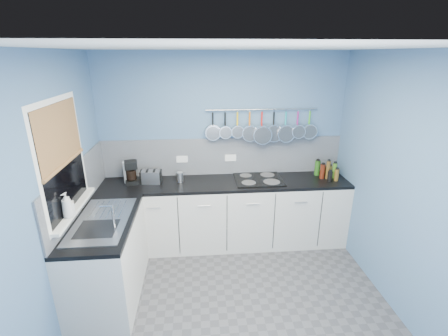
{
  "coord_description": "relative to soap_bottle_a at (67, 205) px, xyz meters",
  "views": [
    {
      "loc": [
        -0.33,
        -2.58,
        2.46
      ],
      "look_at": [
        -0.05,
        0.75,
        1.25
      ],
      "focal_mm": 25.47,
      "sensor_mm": 36.0,
      "label": 1
    }
  ],
  "objects": [
    {
      "name": "floor",
      "position": [
        1.53,
        -0.11,
        -1.18
      ],
      "size": [
        3.2,
        3.0,
        0.02
      ],
      "primitive_type": "cube",
      "color": "#47474C",
      "rests_on": "ground"
    },
    {
      "name": "ceiling",
      "position": [
        1.53,
        -0.11,
        1.34
      ],
      "size": [
        3.2,
        3.0,
        0.02
      ],
      "primitive_type": "cube",
      "color": "white",
      "rests_on": "ground"
    },
    {
      "name": "wall_back",
      "position": [
        1.53,
        1.4,
        0.08
      ],
      "size": [
        3.2,
        0.02,
        2.5
      ],
      "primitive_type": "cube",
      "color": "#496B94",
      "rests_on": "ground"
    },
    {
      "name": "wall_front",
      "position": [
        1.53,
        -1.62,
        0.08
      ],
      "size": [
        3.2,
        0.02,
        2.5
      ],
      "primitive_type": "cube",
      "color": "#496B94",
      "rests_on": "ground"
    },
    {
      "name": "wall_left",
      "position": [
        -0.08,
        -0.11,
        0.08
      ],
      "size": [
        0.02,
        3.0,
        2.5
      ],
      "primitive_type": "cube",
      "color": "#496B94",
      "rests_on": "ground"
    },
    {
      "name": "wall_right",
      "position": [
        3.14,
        -0.11,
        0.08
      ],
      "size": [
        0.02,
        3.0,
        2.5
      ],
      "primitive_type": "cube",
      "color": "#496B94",
      "rests_on": "ground"
    },
    {
      "name": "backsplash_back",
      "position": [
        1.53,
        1.38,
        -0.02
      ],
      "size": [
        3.2,
        0.02,
        0.5
      ],
      "primitive_type": "cube",
      "color": "#9295A1",
      "rests_on": "wall_back"
    },
    {
      "name": "backsplash_left",
      "position": [
        -0.06,
        0.49,
        -0.02
      ],
      "size": [
        0.02,
        1.8,
        0.5
      ],
      "primitive_type": "cube",
      "color": "#9295A1",
      "rests_on": "wall_left"
    },
    {
      "name": "cabinet_run_back",
      "position": [
        1.53,
        1.09,
        -0.74
      ],
      "size": [
        3.2,
        0.6,
        0.86
      ],
      "primitive_type": "cube",
      "color": "beige",
      "rests_on": "ground"
    },
    {
      "name": "worktop_back",
      "position": [
        1.53,
        1.09,
        -0.29
      ],
      "size": [
        3.2,
        0.6,
        0.04
      ],
      "primitive_type": "cube",
      "color": "black",
      "rests_on": "cabinet_run_back"
    },
    {
      "name": "cabinet_run_left",
      "position": [
        0.23,
        0.19,
        -0.74
      ],
      "size": [
        0.6,
        1.2,
        0.86
      ],
      "primitive_type": "cube",
      "color": "beige",
      "rests_on": "ground"
    },
    {
      "name": "worktop_left",
      "position": [
        0.23,
        0.19,
        -0.29
      ],
      "size": [
        0.6,
        1.2,
        0.04
      ],
      "primitive_type": "cube",
      "color": "black",
      "rests_on": "cabinet_run_left"
    },
    {
      "name": "window_frame",
      "position": [
        -0.05,
        0.19,
        0.38
      ],
      "size": [
        0.01,
        1.0,
        1.1
      ],
      "primitive_type": "cube",
      "color": "white",
      "rests_on": "wall_left"
    },
    {
      "name": "window_glass",
      "position": [
        -0.04,
        0.19,
        0.38
      ],
      "size": [
        0.01,
        0.9,
        1.0
      ],
      "primitive_type": "cube",
      "color": "black",
      "rests_on": "wall_left"
    },
    {
      "name": "bamboo_blind",
      "position": [
        -0.03,
        0.19,
        0.61
      ],
      "size": [
        0.01,
        0.9,
        0.55
      ],
      "primitive_type": "cube",
      "color": "#995C37",
      "rests_on": "wall_left"
    },
    {
      "name": "window_sill",
      "position": [
        -0.02,
        0.19,
        -0.13
      ],
      "size": [
        0.1,
        0.98,
        0.03
      ],
      "primitive_type": "cube",
      "color": "white",
      "rests_on": "wall_left"
    },
    {
      "name": "sink_unit",
      "position": [
        0.23,
        0.19,
        -0.27
      ],
      "size": [
        0.5,
        0.95,
        0.01
      ],
      "primitive_type": "cube",
      "color": "silver",
      "rests_on": "worktop_left"
    },
    {
      "name": "mixer_tap",
      "position": [
        0.39,
        0.01,
        -0.14
      ],
      "size": [
        0.12,
        0.08,
        0.26
      ],
      "primitive_type": null,
      "color": "silver",
      "rests_on": "worktop_left"
    },
    {
      "name": "socket_left",
      "position": [
        0.98,
        1.36,
        -0.04
      ],
      "size": [
        0.15,
        0.01,
        0.09
      ],
      "primitive_type": "cube",
      "color": "white",
      "rests_on": "backsplash_back"
    },
    {
      "name": "socket_right",
      "position": [
        1.63,
        1.36,
        -0.04
      ],
      "size": [
        0.15,
        0.01,
        0.09
      ],
      "primitive_type": "cube",
      "color": "white",
      "rests_on": "backsplash_back"
    },
    {
      "name": "pot_rail",
      "position": [
        2.03,
        1.34,
        0.61
      ],
      "size": [
        1.45,
        0.02,
        0.02
      ],
      "primitive_type": "cylinder",
      "rotation": [
        0.0,
        1.57,
        0.0
      ],
      "color": "silver",
      "rests_on": "wall_back"
    },
    {
      "name": "soap_bottle_a",
      "position": [
        0.0,
        0.0,
        0.0
      ],
      "size": [
        0.12,
        0.12,
        0.24
      ],
      "primitive_type": "imported",
      "rotation": [
        0.0,
        0.0,
        -0.34
      ],
      "color": "white",
      "rests_on": "window_sill"
    },
    {
      "name": "soap_bottle_b",
      "position": [
        0.0,
        0.06,
        -0.03
      ],
      "size": [
        0.1,
        0.1,
        0.17
      ],
      "primitive_type": "imported",
      "rotation": [
        0.0,
        0.0,
        0.4
      ],
      "color": "white",
      "rests_on": "window_sill"
    },
    {
      "name": "paper_towel",
      "position": [
        0.31,
        1.17,
        -0.13
      ],
      "size": [
        0.13,
        0.13,
        0.28
      ],
      "primitive_type": "cylinder",
      "rotation": [
        0.0,
        0.0,
        -0.06
      ],
      "color": "white",
      "rests_on": "worktop_back"
    },
    {
      "name": "coffee_maker",
      "position": [
        0.35,
        1.13,
        -0.13
      ],
      "size": [
        0.2,
        0.21,
        0.29
      ],
      "primitive_type": null,
      "rotation": [
        0.0,
        0.0,
        0.2
      ],
      "color": "black",
      "rests_on": "worktop_back"
    },
    {
      "name": "toaster",
      "position": [
        0.59,
        1.13,
        -0.19
      ],
      "size": [
        0.27,
        0.18,
        0.16
      ],
      "primitive_type": "cube",
      "rotation": [
        0.0,
        0.0,
        -0.14
      ],
      "color": "silver",
      "rests_on": "worktop_back"
    },
    {
      "name": "canister",
      "position": [
        0.95,
        1.14,
        -0.21
      ],
      "size": [
        0.1,
        0.1,
        0.13
      ],
      "primitive_type": "cylinder",
      "rotation": [
        0.0,
        0.0,
        0.12
      ],
      "color": "silver",
      "rests_on": "worktop_back"
    },
    {
      "name": "hob",
      "position": [
        1.97,
        1.13,
        -0.26
      ],
      "size": [
        0.61,
        0.54,
        0.01
      ],
      "primitive_type": "cube",
      "color": "black",
      "rests_on": "worktop_back"
    },
    {
      "name": "pan_0",
      "position": [
        1.4,
        1.33,
        0.42
      ],
      "size": [
        0.2,
        0.06,
        0.39
      ],
      "primitive_type": null,
      "color": "silver",
      "rests_on": "pot_rail"
    },
    {
      "name": "pan_1",
      "position": [
        1.55,
        1.33,
        0.43
      ],
      "size": [
        0.17,
        0.11,
        0.36
      ],
      "primitive_type": null,
      "color": "silver",
      "rests_on": "pot_rail"
    },
    {
      "name": "pan_2",
      "position": [
        1.71,
        1.33,
        0.43
      ],
      "size": [
        0.17,
        0.09,
        0.36
      ],
      "primitive_type": null,
      "color": "silver",
      "rests_on": "pot_rail"
    },
    {
      "name": "pan_3",
      "position": [
        1.87,
        1.33,
        0.41
      ],
      "size": [
        0.21,
        0.1,
        0.4
      ],
      "primitive_type": null,
      "color": "silver",
      "rests_on": "pot_rail"
    },
    {
      "name": "pan_4",
      "position": [
        2.03,
        1.33,
        0.39
      ],
      "size": [
        0.25,
        0.13,
        0.44
      ],
      "primitive_type": null,
      "color": "silver",
      "rests_on": "pot_rail"
    },
    {
      "name": "pan_5",
      "position": [
        2.19,
        1.33,
        0.4
      ],
      "size": [
        0.23,
        0.08,
        0.42
      ],
      "primitive_type": null,
      "color": "silver",
      "rests_on": "pot_rail"
    },
    {
      "name": "pan_6",
      "position": [
        2.35,
        1.33,
        0.4
      ],
      "size": [
        0.24,
        0.11,
        0.43
      ],
      "primitive_type": null,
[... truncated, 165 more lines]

